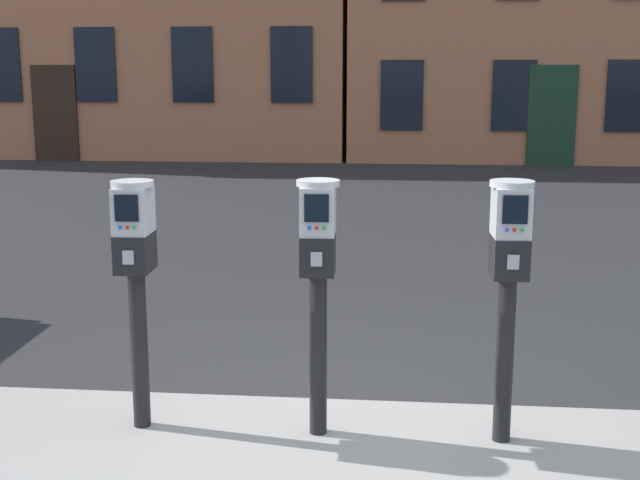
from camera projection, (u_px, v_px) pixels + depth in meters
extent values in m
plane|color=#28282B|center=(347.00, 437.00, 4.72)|extent=(160.00, 160.00, 0.00)
cylinder|color=black|center=(139.00, 349.00, 4.45)|extent=(0.09, 0.09, 0.85)
cube|color=black|center=(135.00, 252.00, 4.35)|extent=(0.18, 0.25, 0.20)
cube|color=#A5A8AD|center=(128.00, 257.00, 4.23)|extent=(0.06, 0.01, 0.07)
cube|color=#B7BABF|center=(133.00, 210.00, 4.31)|extent=(0.18, 0.23, 0.24)
cube|color=black|center=(126.00, 208.00, 4.19)|extent=(0.12, 0.01, 0.13)
cylinder|color=blue|center=(120.00, 227.00, 4.21)|extent=(0.02, 0.01, 0.02)
cylinder|color=red|center=(127.00, 227.00, 4.20)|extent=(0.02, 0.01, 0.02)
cylinder|color=green|center=(134.00, 227.00, 4.20)|extent=(0.02, 0.01, 0.02)
cylinder|color=#B7BABF|center=(132.00, 184.00, 4.28)|extent=(0.22, 0.22, 0.03)
cylinder|color=black|center=(318.00, 354.00, 4.36)|extent=(0.09, 0.09, 0.86)
cube|color=black|center=(318.00, 254.00, 4.26)|extent=(0.18, 0.25, 0.20)
cube|color=#A5A8AD|center=(316.00, 259.00, 4.14)|extent=(0.06, 0.01, 0.07)
cube|color=#B7BABF|center=(318.00, 210.00, 4.22)|extent=(0.18, 0.23, 0.24)
cube|color=black|center=(317.00, 208.00, 4.10)|extent=(0.12, 0.01, 0.14)
cylinder|color=blue|center=(309.00, 228.00, 4.12)|extent=(0.02, 0.01, 0.02)
cylinder|color=red|center=(317.00, 228.00, 4.11)|extent=(0.02, 0.01, 0.02)
cylinder|color=green|center=(324.00, 228.00, 4.11)|extent=(0.02, 0.01, 0.02)
cylinder|color=#B7BABF|center=(318.00, 183.00, 4.19)|extent=(0.22, 0.22, 0.03)
cylinder|color=black|center=(504.00, 360.00, 4.28)|extent=(0.09, 0.09, 0.86)
cube|color=black|center=(509.00, 256.00, 4.17)|extent=(0.18, 0.25, 0.20)
cube|color=#A5A8AD|center=(513.00, 262.00, 4.05)|extent=(0.06, 0.01, 0.07)
cube|color=#B7BABF|center=(511.00, 212.00, 4.13)|extent=(0.18, 0.23, 0.24)
cube|color=black|center=(515.00, 210.00, 4.01)|extent=(0.12, 0.01, 0.14)
cylinder|color=blue|center=(507.00, 230.00, 4.03)|extent=(0.02, 0.01, 0.02)
cylinder|color=red|center=(514.00, 230.00, 4.02)|extent=(0.02, 0.01, 0.02)
cylinder|color=green|center=(522.00, 230.00, 4.02)|extent=(0.02, 0.01, 0.02)
cylinder|color=#B7BABF|center=(512.00, 184.00, 4.10)|extent=(0.22, 0.22, 0.03)
cube|color=black|center=(1.00, 65.00, 18.75)|extent=(0.90, 0.06, 1.60)
cube|color=black|center=(95.00, 65.00, 18.55)|extent=(0.90, 0.06, 1.60)
cube|color=black|center=(192.00, 65.00, 18.35)|extent=(0.90, 0.06, 1.60)
cube|color=black|center=(292.00, 65.00, 18.14)|extent=(0.90, 0.06, 1.60)
cube|color=black|center=(55.00, 113.00, 18.85)|extent=(1.00, 0.07, 2.10)
cube|color=black|center=(402.00, 95.00, 18.05)|extent=(0.90, 0.06, 1.47)
cube|color=black|center=(514.00, 95.00, 17.83)|extent=(0.90, 0.06, 1.47)
cube|color=black|center=(628.00, 96.00, 17.61)|extent=(0.90, 0.06, 1.47)
cube|color=#193823|center=(552.00, 116.00, 17.83)|extent=(1.00, 0.07, 2.10)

